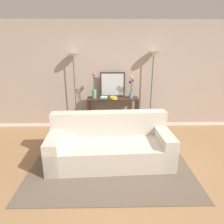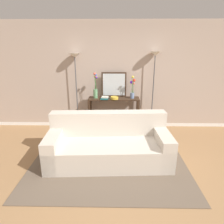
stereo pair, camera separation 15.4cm
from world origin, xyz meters
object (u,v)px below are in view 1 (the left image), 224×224
Objects in this scene: book_row_under_console at (101,127)px; book_stack at (104,98)px; wall_mirror at (113,85)px; vase_tall_flowers at (94,89)px; vase_short_flowers at (131,88)px; fruit_bowl at (113,98)px; console_table at (113,108)px; couch at (110,145)px; floor_lamp_left at (74,71)px; floor_lamp_right at (153,69)px.

book_stack is at bearing -54.16° from book_row_under_console.
wall_mirror is 1.15m from book_row_under_console.
vase_tall_flowers reaches higher than vase_short_flowers.
vase_short_flowers is 0.50m from fruit_bowl.
fruit_bowl is 0.24m from book_stack.
console_table reaches higher than book_row_under_console.
couch is at bearing -110.13° from vase_short_flowers.
couch is at bearing -84.12° from book_stack.
floor_lamp_left is at bearing 174.55° from console_table.
fruit_bowl is (0.47, -0.11, -0.20)m from vase_tall_flowers.
couch is 1.48m from book_stack.
console_table is at bearing 0.34° from vase_tall_flowers.
floor_lamp_right is 3.11× the size of vase_tall_flowers.
wall_mirror is (0.08, 1.63, 0.85)m from couch.
couch is 1.18× the size of floor_lamp_left.
fruit_bowl is (0.96, -0.20, -0.63)m from floor_lamp_left.
console_table is 6.49× the size of book_stack.
vase_short_flowers is at bearing -4.33° from floor_lamp_left.
book_row_under_console is at bearing 160.50° from fruit_bowl.
floor_lamp_right is 3.16× the size of wall_mirror.
couch is 1.52m from book_row_under_console.
book_row_under_console is (-0.32, 0.11, -0.82)m from fruit_bowl.
couch is 3.64× the size of wall_mirror.
wall_mirror is 3.19× the size of book_stack.
book_row_under_console is (0.14, 0.00, -1.03)m from vase_tall_flowers.
floor_lamp_left reaches higher than wall_mirror.
couch is 1.49m from fruit_bowl.
book_row_under_console is at bearing 178.80° from vase_short_flowers.
vase_short_flowers is at bearing 8.75° from book_stack.
vase_tall_flowers is at bearing -10.70° from floor_lamp_left.
vase_short_flowers is at bearing -1.20° from book_row_under_console.
fruit_bowl is at bearing 85.97° from couch.
floor_lamp_right is at bearing 11.97° from fruit_bowl.
floor_lamp_right is at bearing -3.66° from wall_mirror.
console_table is 0.66× the size of floor_lamp_left.
vase_tall_flowers is 0.52m from fruit_bowl.
floor_lamp_left reaches higher than book_stack.
floor_lamp_left is (-0.86, 1.57, 1.20)m from couch.
floor_lamp_right reaches higher than floor_lamp_left.
couch is 1.75m from vase_short_flowers.
console_table is 2.25× the size of vase_short_flowers.
floor_lamp_left is at bearing 163.76° from book_stack.
book_stack is (-0.22, -0.27, -0.28)m from wall_mirror.
book_stack is at bearing -16.24° from floor_lamp_left.
floor_lamp_right is 1.51m from vase_tall_flowers.
vase_short_flowers is (1.40, -0.11, -0.42)m from floor_lamp_left.
book_stack is (0.72, -0.21, -0.63)m from floor_lamp_left.
floor_lamp_right is (0.98, 0.09, 0.96)m from console_table.
wall_mirror is (-0.00, 0.15, 0.58)m from console_table.
book_stack is (-0.22, -0.12, 0.30)m from console_table.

